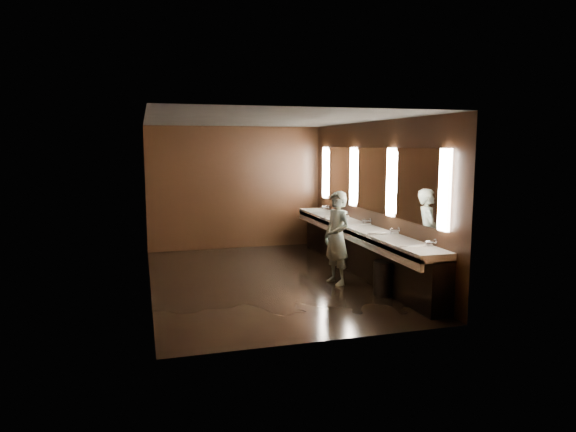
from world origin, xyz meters
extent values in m
plane|color=black|center=(0.00, 0.00, 0.00)|extent=(6.00, 6.00, 0.00)
cube|color=#2D2D2B|center=(0.00, 0.00, 2.80)|extent=(4.00, 6.00, 0.02)
cube|color=black|center=(0.00, 3.00, 1.40)|extent=(4.00, 0.02, 2.80)
cube|color=black|center=(0.00, -3.00, 1.40)|extent=(4.00, 0.02, 2.80)
cube|color=black|center=(-2.00, 0.00, 1.40)|extent=(0.02, 6.00, 2.80)
cube|color=black|center=(2.00, 0.00, 1.40)|extent=(0.02, 6.00, 2.80)
cube|color=black|center=(1.82, 0.00, 0.40)|extent=(0.36, 5.40, 0.81)
cube|color=white|center=(1.73, 0.00, 0.85)|extent=(0.55, 5.40, 0.12)
cube|color=white|center=(1.48, 0.00, 0.77)|extent=(0.06, 5.40, 0.18)
cylinder|color=silver|center=(1.91, -2.20, 0.99)|extent=(0.18, 0.04, 0.04)
cylinder|color=silver|center=(1.91, -1.10, 0.99)|extent=(0.18, 0.04, 0.04)
cylinder|color=silver|center=(1.91, 0.00, 0.99)|extent=(0.18, 0.04, 0.04)
cylinder|color=silver|center=(1.91, 1.10, 0.99)|extent=(0.18, 0.04, 0.04)
cylinder|color=silver|center=(1.91, 2.20, 0.99)|extent=(0.18, 0.04, 0.04)
cube|color=white|center=(1.97, -2.40, 1.75)|extent=(0.06, 0.22, 1.15)
cube|color=white|center=(1.99, -1.60, 1.75)|extent=(0.03, 1.32, 1.15)
cube|color=white|center=(1.97, -0.80, 1.75)|extent=(0.06, 0.23, 1.15)
cube|color=white|center=(1.99, 0.00, 1.75)|extent=(0.03, 1.32, 1.15)
cube|color=white|center=(1.97, 0.80, 1.75)|extent=(0.06, 0.23, 1.15)
cube|color=white|center=(1.99, 1.60, 1.75)|extent=(0.03, 1.32, 1.15)
cube|color=white|center=(1.97, 2.40, 1.75)|extent=(0.06, 0.22, 1.15)
imported|color=#81AEC0|center=(1.10, -0.57, 0.80)|extent=(0.53, 0.66, 1.60)
cylinder|color=black|center=(1.58, -1.42, 0.27)|extent=(0.44, 0.44, 0.54)
camera|label=1|loc=(-2.09, -8.63, 2.36)|focal=32.00mm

